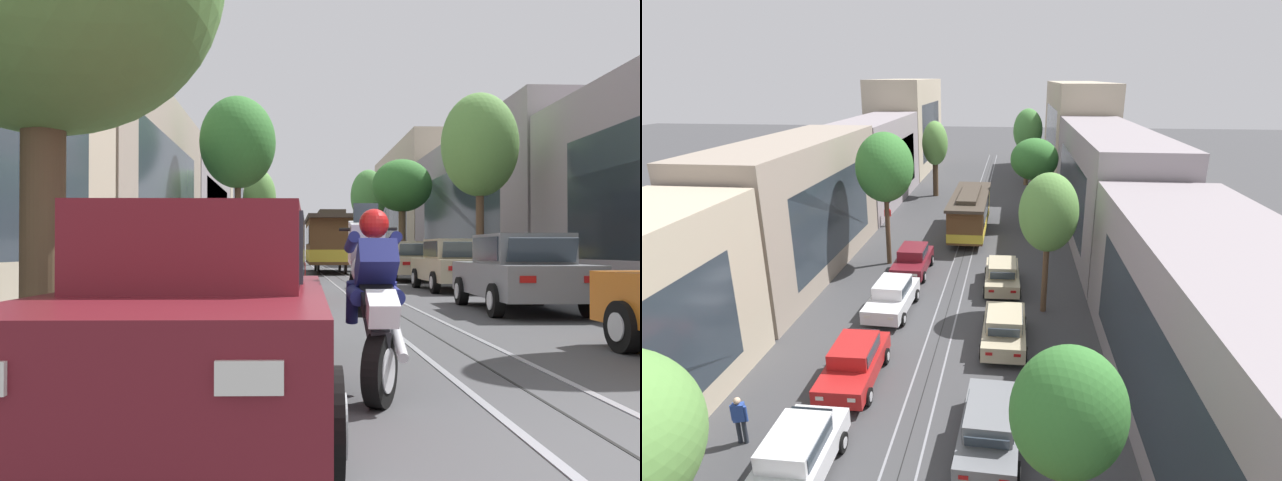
# 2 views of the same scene
# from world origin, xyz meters

# --- Properties ---
(ground_plane) EXTENTS (168.59, 168.59, 0.00)m
(ground_plane) POSITION_xyz_m (0.00, 26.97, 0.00)
(ground_plane) COLOR #424244
(trolley_track_rails) EXTENTS (1.14, 75.44, 0.01)m
(trolley_track_rails) POSITION_xyz_m (0.00, 31.72, 0.00)
(trolley_track_rails) COLOR gray
(trolley_track_rails) RESTS_ON ground
(building_facade_left) EXTENTS (5.98, 67.14, 10.73)m
(building_facade_left) POSITION_xyz_m (-9.63, 36.57, 4.36)
(building_facade_left) COLOR #BCAD93
(building_facade_left) RESTS_ON ground
(building_facade_right) EXTENTS (5.60, 67.14, 10.46)m
(building_facade_right) POSITION_xyz_m (9.79, 35.51, 4.28)
(building_facade_right) COLOR gray
(building_facade_right) RESTS_ON ground
(parked_car_maroon_near_left) EXTENTS (2.08, 4.40, 1.58)m
(parked_car_maroon_near_left) POSITION_xyz_m (-2.77, 1.36, 0.80)
(parked_car_maroon_near_left) COLOR maroon
(parked_car_maroon_near_left) RESTS_ON ground
(parked_car_white_second_left) EXTENTS (2.00, 4.36, 1.58)m
(parked_car_white_second_left) POSITION_xyz_m (-2.86, 7.42, 0.80)
(parked_car_white_second_left) COLOR silver
(parked_car_white_second_left) RESTS_ON ground
(parked_car_red_mid_left) EXTENTS (2.05, 4.38, 1.58)m
(parked_car_red_mid_left) POSITION_xyz_m (-2.72, 12.40, 0.80)
(parked_car_red_mid_left) COLOR red
(parked_car_red_mid_left) RESTS_ON ground
(parked_car_white_fourth_left) EXTENTS (2.14, 4.42, 1.58)m
(parked_car_white_fourth_left) POSITION_xyz_m (-2.70, 18.32, 0.80)
(parked_car_white_fourth_left) COLOR silver
(parked_car_white_fourth_left) RESTS_ON ground
(parked_car_maroon_fifth_left) EXTENTS (2.01, 4.36, 1.58)m
(parked_car_maroon_fifth_left) POSITION_xyz_m (-2.70, 23.43, 0.80)
(parked_car_maroon_fifth_left) COLOR maroon
(parked_car_maroon_fifth_left) RESTS_ON ground
(parked_car_grey_second_right) EXTENTS (2.10, 4.40, 1.58)m
(parked_car_grey_second_right) POSITION_xyz_m (2.61, 9.37, 0.80)
(parked_car_grey_second_right) COLOR slate
(parked_car_grey_second_right) RESTS_ON ground
(parked_car_beige_mid_right) EXTENTS (2.00, 4.36, 1.58)m
(parked_car_beige_mid_right) POSITION_xyz_m (2.89, 15.73, 0.80)
(parked_car_beige_mid_right) COLOR #C1B28E
(parked_car_beige_mid_right) RESTS_ON ground
(parked_car_beige_fourth_right) EXTENTS (2.09, 4.40, 1.58)m
(parked_car_beige_fourth_right) POSITION_xyz_m (2.63, 21.70, 0.80)
(parked_car_beige_fourth_right) COLOR #C1B28E
(parked_car_beige_fourth_right) RESTS_ON ground
(street_tree_kerb_left_second) EXTENTS (3.39, 3.71, 8.09)m
(street_tree_kerb_left_second) POSITION_xyz_m (-4.47, 24.74, 6.01)
(street_tree_kerb_left_second) COLOR brown
(street_tree_kerb_left_second) RESTS_ON ground
(street_tree_kerb_left_mid) EXTENTS (2.43, 2.62, 7.14)m
(street_tree_kerb_left_mid) POSITION_xyz_m (-4.42, 43.08, 4.95)
(street_tree_kerb_left_mid) COLOR #4C3826
(street_tree_kerb_left_mid) RESTS_ON ground
(street_tree_kerb_right_second) EXTENTS (2.80, 2.60, 6.96)m
(street_tree_kerb_right_second) POSITION_xyz_m (4.75, 19.15, 5.04)
(street_tree_kerb_right_second) COLOR brown
(street_tree_kerb_right_second) RESTS_ON ground
(street_tree_kerb_right_mid) EXTENTS (3.63, 2.97, 6.71)m
(street_tree_kerb_right_mid) POSITION_xyz_m (4.60, 34.30, 5.06)
(street_tree_kerb_right_mid) COLOR brown
(street_tree_kerb_right_mid) RESTS_ON ground
(street_tree_kerb_right_fourth) EXTENTS (3.02, 2.78, 7.95)m
(street_tree_kerb_right_fourth) POSITION_xyz_m (4.40, 49.10, 5.63)
(street_tree_kerb_right_fourth) COLOR brown
(street_tree_kerb_right_fourth) RESTS_ON ground
(cable_car_trolley) EXTENTS (2.60, 9.14, 3.28)m
(cable_car_trolley) POSITION_xyz_m (0.00, 30.88, 1.66)
(cable_car_trolley) COLOR brown
(cable_car_trolley) RESTS_ON ground
(motorcycle_with_rider) EXTENTS (0.52, 1.88, 1.71)m
(motorcycle_with_rider) POSITION_xyz_m (-1.39, 2.11, 0.90)
(motorcycle_with_rider) COLOR black
(motorcycle_with_rider) RESTS_ON ground
(pedestrian_on_left_pavement) EXTENTS (0.55, 0.27, 1.58)m
(pedestrian_on_left_pavement) POSITION_xyz_m (-6.55, 32.62, 0.89)
(pedestrian_on_left_pavement) COLOR slate
(pedestrian_on_left_pavement) RESTS_ON ground
(pedestrian_on_right_pavement) EXTENTS (0.55, 0.38, 1.69)m
(pedestrian_on_right_pavement) POSITION_xyz_m (6.34, 35.11, 0.95)
(pedestrian_on_right_pavement) COLOR #282D38
(pedestrian_on_right_pavement) RESTS_ON ground
(pedestrian_crossing_far) EXTENTS (0.55, 0.31, 1.69)m
(pedestrian_crossing_far) POSITION_xyz_m (-5.25, 8.74, 0.95)
(pedestrian_crossing_far) COLOR #282D38
(pedestrian_crossing_far) RESTS_ON ground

